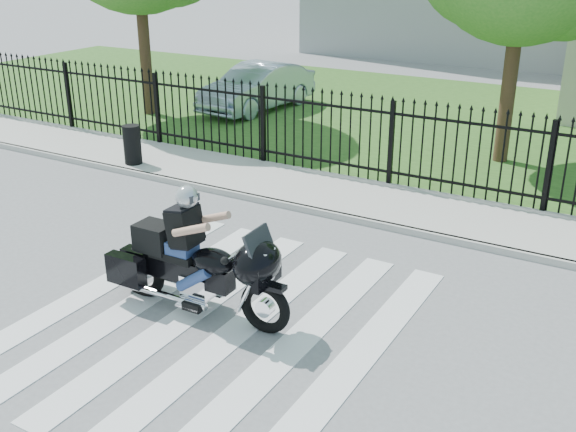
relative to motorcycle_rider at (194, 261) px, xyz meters
The scene contains 9 objects.
ground 0.84m from the motorcycle_rider, 14.95° to the right, with size 120.00×120.00×0.00m, color slate.
crosswalk 0.84m from the motorcycle_rider, 14.95° to the right, with size 5.00×5.50×0.01m, color silver, non-canonical shape.
sidewalk 4.96m from the motorcycle_rider, 85.56° to the left, with size 40.00×2.00×0.12m, color #ADAAA3.
curb 3.98m from the motorcycle_rider, 84.43° to the left, with size 40.00×0.12×0.12m, color #ADAAA3.
grass_strip 11.93m from the motorcycle_rider, 88.17° to the left, with size 40.00×12.00×0.02m, color #2B501B.
iron_fence 5.91m from the motorcycle_rider, 86.31° to the left, with size 26.00×0.04×1.80m.
motorcycle_rider is the anchor object (origin of this frame).
parked_car 11.83m from the motorcycle_rider, 118.52° to the left, with size 1.41×4.06×1.34m, color #96A6BD.
litter_bin 6.57m from the motorcycle_rider, 139.40° to the left, with size 0.38×0.38×0.86m, color black.
Camera 1 is at (4.72, -6.20, 4.63)m, focal length 42.00 mm.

